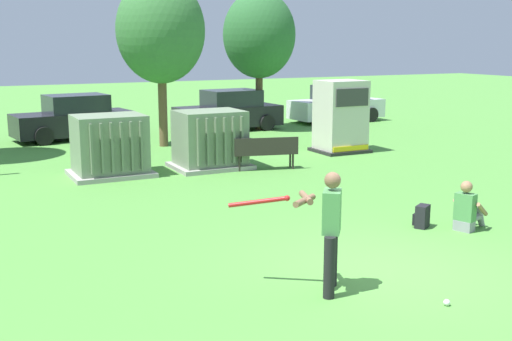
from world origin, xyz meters
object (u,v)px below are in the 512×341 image
at_px(sports_ball, 447,302).
at_px(backpack, 422,217).
at_px(generator_enclosure, 341,117).
at_px(seated_spectator, 467,210).
at_px(transformer_west, 110,146).
at_px(transformer_mid_west, 210,140).
at_px(parked_car_rightmost, 337,105).
at_px(parked_car_left_of_center, 74,119).
at_px(batter, 327,225).
at_px(park_bench, 266,151).
at_px(parked_car_right_of_center, 229,112).

distance_m(sports_ball, backpack, 3.78).
relative_size(generator_enclosure, seated_spectator, 2.39).
distance_m(transformer_west, backpack, 8.57).
height_order(sports_ball, backpack, backpack).
relative_size(transformer_mid_west, parked_car_rightmost, 0.49).
bearing_deg(transformer_mid_west, backpack, -79.70).
relative_size(transformer_west, parked_car_left_of_center, 0.48).
bearing_deg(backpack, parked_car_left_of_center, 104.02).
bearing_deg(parked_car_left_of_center, batter, -89.08).
relative_size(transformer_mid_west, parked_car_left_of_center, 0.48).
relative_size(park_bench, parked_car_rightmost, 0.43).
bearing_deg(batter, park_bench, 68.00).
height_order(transformer_mid_west, seated_spectator, transformer_mid_west).
relative_size(parked_car_left_of_center, parked_car_right_of_center, 1.02).
bearing_deg(parked_car_left_of_center, transformer_mid_west, -72.36).
bearing_deg(batter, backpack, 29.14).
bearing_deg(generator_enclosure, transformer_mid_west, -172.64).
bearing_deg(transformer_mid_west, parked_car_rightmost, 38.81).
distance_m(generator_enclosure, seated_spectator, 8.92).
bearing_deg(sports_ball, generator_enclosure, 62.65).
height_order(sports_ball, parked_car_left_of_center, parked_car_left_of_center).
height_order(seated_spectator, parked_car_rightmost, parked_car_rightmost).
xyz_separation_m(sports_ball, parked_car_left_of_center, (-1.44, 17.67, 0.71)).
xyz_separation_m(park_bench, parked_car_left_of_center, (-3.60, 8.25, 0.22)).
bearing_deg(parked_car_rightmost, transformer_west, -148.93).
xyz_separation_m(transformer_mid_west, parked_car_left_of_center, (-2.32, 7.30, -0.04)).
height_order(batter, seated_spectator, batter).
relative_size(sports_ball, seated_spectator, 0.09).
relative_size(park_bench, batter, 1.06).
relative_size(transformer_west, generator_enclosure, 0.91).
height_order(parked_car_left_of_center, parked_car_rightmost, same).
bearing_deg(seated_spectator, backpack, 143.41).
relative_size(transformer_mid_west, backpack, 4.77).
bearing_deg(parked_car_rightmost, batter, -124.16).
bearing_deg(parked_car_right_of_center, generator_enclosure, -80.25).
height_order(transformer_mid_west, sports_ball, transformer_mid_west).
distance_m(transformer_mid_west, seated_spectator, 8.07).
bearing_deg(seated_spectator, sports_ball, -138.27).
relative_size(transformer_west, transformer_mid_west, 1.00).
relative_size(batter, parked_car_rightmost, 0.41).
height_order(transformer_west, batter, batter).
distance_m(generator_enclosure, sports_ball, 12.42).
distance_m(backpack, parked_car_rightmost, 16.72).
relative_size(batter, backpack, 3.95).
distance_m(transformer_mid_west, parked_car_rightmost, 11.84).
distance_m(park_bench, parked_car_rightmost, 11.54).
relative_size(seated_spectator, parked_car_right_of_center, 0.22).
xyz_separation_m(parked_car_left_of_center, parked_car_right_of_center, (6.04, -0.37, 0.00)).
height_order(generator_enclosure, parked_car_rightmost, generator_enclosure).
xyz_separation_m(transformer_mid_west, generator_enclosure, (4.80, 0.62, 0.35)).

